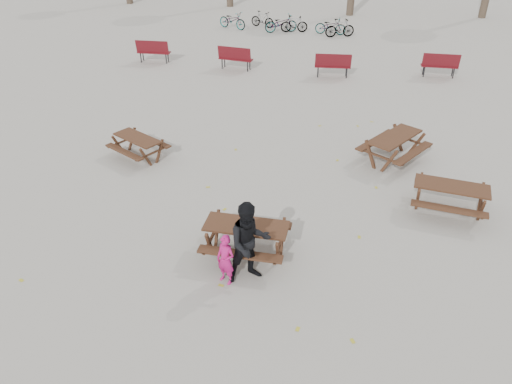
% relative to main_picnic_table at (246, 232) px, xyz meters
% --- Properties ---
extents(ground, '(80.00, 80.00, 0.00)m').
position_rel_main_picnic_table_xyz_m(ground, '(0.00, 0.00, -0.59)').
color(ground, gray).
rests_on(ground, ground).
extents(main_picnic_table, '(1.80, 1.45, 0.78)m').
position_rel_main_picnic_table_xyz_m(main_picnic_table, '(0.00, 0.00, 0.00)').
color(main_picnic_table, '#361E13').
rests_on(main_picnic_table, ground).
extents(food_tray, '(0.18, 0.11, 0.03)m').
position_rel_main_picnic_table_xyz_m(food_tray, '(0.08, -0.08, 0.21)').
color(food_tray, white).
rests_on(food_tray, main_picnic_table).
extents(bread_roll, '(0.14, 0.06, 0.05)m').
position_rel_main_picnic_table_xyz_m(bread_roll, '(0.08, -0.08, 0.25)').
color(bread_roll, tan).
rests_on(bread_roll, food_tray).
extents(soda_bottle, '(0.07, 0.07, 0.17)m').
position_rel_main_picnic_table_xyz_m(soda_bottle, '(-0.07, -0.09, 0.26)').
color(soda_bottle, silver).
rests_on(soda_bottle, main_picnic_table).
extents(child, '(0.49, 0.42, 1.13)m').
position_rel_main_picnic_table_xyz_m(child, '(-0.20, -0.97, -0.02)').
color(child, '#C0186E').
rests_on(child, ground).
extents(adult, '(1.11, 1.03, 1.81)m').
position_rel_main_picnic_table_xyz_m(adult, '(0.24, -0.76, 0.32)').
color(adult, black).
rests_on(adult, ground).
extents(picnic_table_east, '(1.93, 1.64, 0.76)m').
position_rel_main_picnic_table_xyz_m(picnic_table_east, '(4.52, 2.67, -0.21)').
color(picnic_table_east, '#361E13').
rests_on(picnic_table_east, ground).
extents(picnic_table_north, '(1.95, 1.83, 0.67)m').
position_rel_main_picnic_table_xyz_m(picnic_table_north, '(-4.16, 3.79, -0.25)').
color(picnic_table_north, '#361E13').
rests_on(picnic_table_north, ground).
extents(picnic_table_far, '(2.24, 2.36, 0.80)m').
position_rel_main_picnic_table_xyz_m(picnic_table_far, '(3.24, 5.17, -0.19)').
color(picnic_table_far, '#361E13').
rests_on(picnic_table_far, ground).
extents(park_bench_row, '(14.15, 1.54, 1.03)m').
position_rel_main_picnic_table_xyz_m(park_bench_row, '(-1.13, 12.80, -0.07)').
color(park_bench_row, maroon).
rests_on(park_bench_row, ground).
extents(bicycle_row, '(7.82, 2.23, 0.96)m').
position_rel_main_picnic_table_xyz_m(bicycle_row, '(-2.22, 19.54, -0.13)').
color(bicycle_row, black).
rests_on(bicycle_row, ground).
extents(fallen_leaves, '(11.00, 11.00, 0.01)m').
position_rel_main_picnic_table_xyz_m(fallen_leaves, '(0.50, 2.50, -0.58)').
color(fallen_leaves, gold).
rests_on(fallen_leaves, ground).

